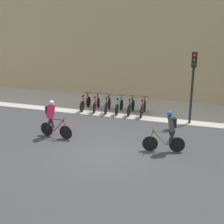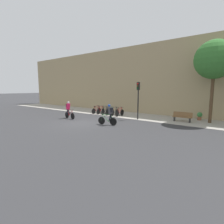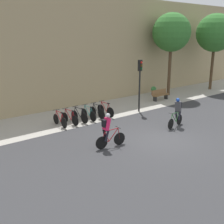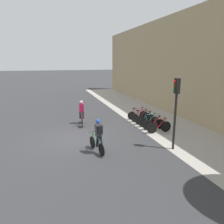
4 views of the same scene
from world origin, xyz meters
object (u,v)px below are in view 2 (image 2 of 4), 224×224
object	(u,v)px
parked_bike_3	(110,112)
parked_bike_0	(96,110)
parked_bike_4	(115,112)
cyclist_grey	(109,114)
traffic_light_pole	(138,94)
cyclist_pink	(69,109)
bench	(182,117)
parked_bike_2	(105,111)
parked_bike_5	(120,112)
parked_bike_1	(101,111)
potted_plant	(200,116)

from	to	relation	value
parked_bike_3	parked_bike_0	bearing A→B (deg)	-180.00
parked_bike_4	cyclist_grey	bearing A→B (deg)	-58.64
parked_bike_3	traffic_light_pole	world-z (taller)	traffic_light_pole
cyclist_grey	parked_bike_3	bearing A→B (deg)	127.46
cyclist_pink	bench	world-z (taller)	cyclist_pink
parked_bike_2	traffic_light_pole	distance (m)	5.20
parked_bike_5	parked_bike_1	bearing A→B (deg)	-179.97
parked_bike_0	traffic_light_pole	size ratio (longest dim) A/B	0.45
parked_bike_0	parked_bike_4	distance (m)	2.79
parked_bike_4	potted_plant	bearing A→B (deg)	17.76
parked_bike_3	parked_bike_4	xyz separation A→B (m)	(0.70, 0.00, 0.01)
parked_bike_4	cyclist_pink	bearing A→B (deg)	-120.24
cyclist_pink	parked_bike_5	size ratio (longest dim) A/B	1.02
cyclist_grey	parked_bike_4	distance (m)	5.24
potted_plant	parked_bike_2	bearing A→B (deg)	-164.66
parked_bike_0	parked_bike_2	bearing A→B (deg)	0.01
parked_bike_2	parked_bike_4	size ratio (longest dim) A/B	1.00
parked_bike_3	bench	world-z (taller)	parked_bike_3
potted_plant	cyclist_grey	bearing A→B (deg)	-128.22
cyclist_grey	traffic_light_pole	world-z (taller)	traffic_light_pole
cyclist_pink	parked_bike_2	world-z (taller)	cyclist_pink
cyclist_grey	parked_bike_1	world-z (taller)	cyclist_grey
parked_bike_0	potted_plant	size ratio (longest dim) A/B	2.12
cyclist_pink	potted_plant	size ratio (longest dim) A/B	2.26
cyclist_grey	parked_bike_2	distance (m)	6.08
parked_bike_3	traffic_light_pole	distance (m)	4.58
parked_bike_1	parked_bike_5	size ratio (longest dim) A/B	0.96
parked_bike_0	potted_plant	xyz separation A→B (m)	(11.11, 2.66, 0.04)
potted_plant	parked_bike_3	bearing A→B (deg)	-163.53
parked_bike_1	parked_bike_2	bearing A→B (deg)	0.09
cyclist_grey	parked_bike_2	world-z (taller)	cyclist_grey
parked_bike_5	cyclist_pink	bearing A→B (deg)	-126.52
cyclist_grey	potted_plant	bearing A→B (deg)	51.78
cyclist_pink	potted_plant	world-z (taller)	cyclist_pink
cyclist_grey	parked_bike_4	size ratio (longest dim) A/B	1.07
parked_bike_0	parked_bike_1	size ratio (longest dim) A/B	0.99
parked_bike_0	parked_bike_5	world-z (taller)	parked_bike_5
parked_bike_3	parked_bike_2	bearing A→B (deg)	179.99
parked_bike_2	parked_bike_5	bearing A→B (deg)	0.01
parked_bike_3	bench	distance (m)	7.93
cyclist_grey	parked_bike_5	bearing A→B (deg)	114.35
cyclist_grey	parked_bike_3	world-z (taller)	cyclist_grey
parked_bike_4	traffic_light_pole	xyz separation A→B (m)	(3.30, -0.60, 2.15)
parked_bike_2	bench	xyz separation A→B (m)	(8.58, 0.85, 0.08)
parked_bike_0	parked_bike_1	bearing A→B (deg)	-0.07
traffic_light_pole	cyclist_grey	bearing A→B (deg)	-98.65
parked_bike_5	traffic_light_pole	xyz separation A→B (m)	(2.60, -0.60, 2.14)
parked_bike_1	parked_bike_2	distance (m)	0.70
parked_bike_1	cyclist_grey	bearing A→B (deg)	-42.80
cyclist_grey	traffic_light_pole	size ratio (longest dim) A/B	0.48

